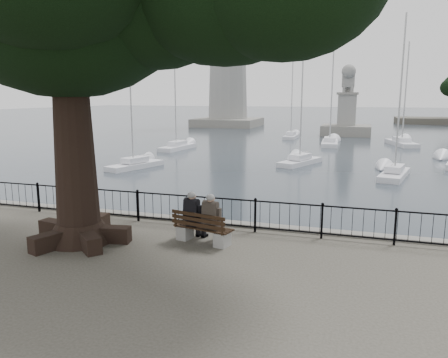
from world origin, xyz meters
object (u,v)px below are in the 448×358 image
at_px(lighthouse, 228,45).
at_px(lion_monument, 347,118).
at_px(bench, 202,232).
at_px(person_right, 213,221).
at_px(person_left, 195,217).

relative_size(lighthouse, lion_monument, 3.48).
height_order(bench, person_right, person_right).
bearing_deg(person_left, person_right, -12.89).
height_order(person_right, lighthouse, lighthouse).
bearing_deg(person_left, lighthouse, 106.08).
relative_size(person_left, lighthouse, 0.05).
bearing_deg(person_right, lighthouse, 106.57).
xyz_separation_m(bench, person_right, (0.32, 0.03, 0.35)).
relative_size(person_right, lion_monument, 0.16).
distance_m(person_right, lion_monument, 48.87).
distance_m(person_left, lighthouse, 64.32).
bearing_deg(lighthouse, person_right, -73.43).
xyz_separation_m(person_left, lighthouse, (-17.51, 60.76, 11.76)).
xyz_separation_m(bench, lighthouse, (-17.81, 60.93, 12.11)).
height_order(person_left, lion_monument, lion_monument).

